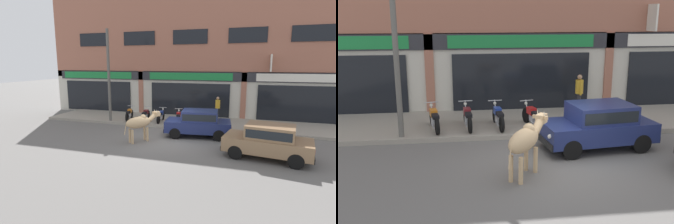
% 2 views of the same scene
% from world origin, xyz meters
% --- Properties ---
extents(ground_plane, '(90.00, 90.00, 0.00)m').
position_xyz_m(ground_plane, '(0.00, 0.00, 0.00)').
color(ground_plane, '#605E5B').
extents(sidewalk, '(19.00, 3.72, 0.17)m').
position_xyz_m(sidewalk, '(0.00, 4.06, 0.09)').
color(sidewalk, gray).
rests_on(sidewalk, ground).
extents(shop_building, '(23.00, 1.40, 9.70)m').
position_xyz_m(shop_building, '(0.00, 6.17, 4.64)').
color(shop_building, '#9E604C').
rests_on(shop_building, ground).
extents(cow, '(1.49, 1.83, 1.61)m').
position_xyz_m(cow, '(-1.02, -0.83, 1.01)').
color(cow, tan).
rests_on(cow, ground).
extents(car_0, '(3.78, 2.17, 1.46)m').
position_xyz_m(car_0, '(5.08, -1.48, 0.81)').
color(car_0, black).
rests_on(car_0, ground).
extents(car_1, '(3.74, 1.99, 1.46)m').
position_xyz_m(car_1, '(1.65, 1.01, 0.81)').
color(car_1, black).
rests_on(car_1, ground).
extents(motorcycle_0, '(0.60, 1.79, 0.88)m').
position_xyz_m(motorcycle_0, '(-3.58, 3.20, 0.56)').
color(motorcycle_0, black).
rests_on(motorcycle_0, sidewalk).
extents(motorcycle_1, '(0.52, 1.81, 0.88)m').
position_xyz_m(motorcycle_1, '(-2.40, 3.26, 0.56)').
color(motorcycle_1, black).
rests_on(motorcycle_1, sidewalk).
extents(motorcycle_2, '(0.52, 1.81, 0.88)m').
position_xyz_m(motorcycle_2, '(-1.30, 3.20, 0.56)').
color(motorcycle_2, black).
rests_on(motorcycle_2, sidewalk).
extents(motorcycle_3, '(0.64, 1.79, 0.88)m').
position_xyz_m(motorcycle_3, '(-0.05, 3.06, 0.56)').
color(motorcycle_3, black).
rests_on(motorcycle_3, sidewalk).
extents(pedestrian, '(0.32, 0.50, 1.60)m').
position_xyz_m(pedestrian, '(2.22, 4.83, 1.15)').
color(pedestrian, '#2D2D33').
rests_on(pedestrian, sidewalk).
extents(utility_pole, '(0.18, 0.18, 5.99)m').
position_xyz_m(utility_pole, '(-4.64, 2.50, 3.16)').
color(utility_pole, '#595651').
rests_on(utility_pole, sidewalk).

